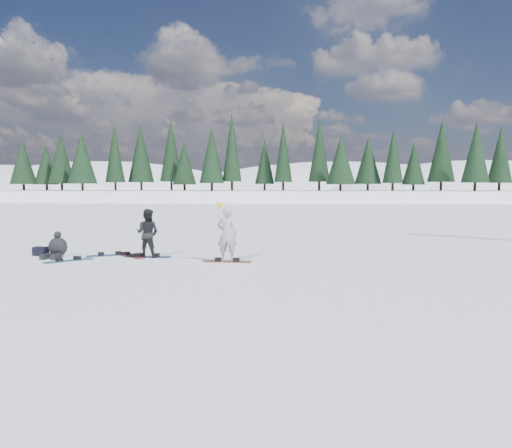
{
  "coord_description": "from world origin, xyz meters",
  "views": [
    {
      "loc": [
        3.01,
        -15.7,
        2.37
      ],
      "look_at": [
        1.7,
        0.28,
        1.1
      ],
      "focal_mm": 35.0,
      "sensor_mm": 36.0,
      "label": 1
    }
  ],
  "objects_px": {
    "snowboarder_woman": "(227,234)",
    "snowboard_loose_b": "(130,256)",
    "gear_bag": "(41,251)",
    "snowboard_loose_a": "(68,261)",
    "snowboarder_man": "(148,233)",
    "snowboard_loose_c": "(110,255)",
    "seated_rider": "(57,247)"
  },
  "relations": [
    {
      "from": "snowboarder_woman",
      "to": "snowboard_loose_b",
      "type": "relative_size",
      "value": 1.24
    },
    {
      "from": "snowboarder_woman",
      "to": "snowboard_loose_b",
      "type": "bearing_deg",
      "value": -11.63
    },
    {
      "from": "gear_bag",
      "to": "snowboard_loose_a",
      "type": "relative_size",
      "value": 0.3
    },
    {
      "from": "snowboarder_woman",
      "to": "snowboard_loose_a",
      "type": "relative_size",
      "value": 1.24
    },
    {
      "from": "snowboarder_man",
      "to": "gear_bag",
      "type": "bearing_deg",
      "value": 7.79
    },
    {
      "from": "snowboarder_woman",
      "to": "gear_bag",
      "type": "xyz_separation_m",
      "value": [
        -6.39,
        0.85,
        -0.72
      ]
    },
    {
      "from": "snowboarder_man",
      "to": "snowboard_loose_c",
      "type": "bearing_deg",
      "value": -1.9
    },
    {
      "from": "snowboarder_woman",
      "to": "gear_bag",
      "type": "relative_size",
      "value": 4.12
    },
    {
      "from": "snowboarder_woman",
      "to": "snowboard_loose_c",
      "type": "relative_size",
      "value": 1.24
    },
    {
      "from": "snowboarder_woman",
      "to": "snowboard_loose_c",
      "type": "distance_m",
      "value": 4.32
    },
    {
      "from": "gear_bag",
      "to": "snowboard_loose_c",
      "type": "xyz_separation_m",
      "value": [
        2.29,
        0.2,
        -0.14
      ]
    },
    {
      "from": "snowboarder_man",
      "to": "seated_rider",
      "type": "height_order",
      "value": "snowboarder_man"
    },
    {
      "from": "snowboarder_man",
      "to": "snowboard_loose_b",
      "type": "height_order",
      "value": "snowboarder_man"
    },
    {
      "from": "snowboarder_woman",
      "to": "seated_rider",
      "type": "height_order",
      "value": "snowboarder_woman"
    },
    {
      "from": "snowboarder_woman",
      "to": "snowboard_loose_c",
      "type": "height_order",
      "value": "snowboarder_woman"
    },
    {
      "from": "snowboarder_man",
      "to": "seated_rider",
      "type": "bearing_deg",
      "value": 12.44
    },
    {
      "from": "snowboard_loose_c",
      "to": "snowboard_loose_a",
      "type": "relative_size",
      "value": 1.0
    },
    {
      "from": "snowboard_loose_a",
      "to": "snowboarder_man",
      "type": "bearing_deg",
      "value": -20.74
    },
    {
      "from": "snowboard_loose_c",
      "to": "snowboard_loose_b",
      "type": "relative_size",
      "value": 1.0
    },
    {
      "from": "snowboard_loose_b",
      "to": "snowboarder_man",
      "type": "bearing_deg",
      "value": 30.72
    },
    {
      "from": "snowboarder_woman",
      "to": "snowboard_loose_a",
      "type": "height_order",
      "value": "snowboarder_woman"
    },
    {
      "from": "snowboard_loose_b",
      "to": "snowboard_loose_a",
      "type": "bearing_deg",
      "value": -103.61
    },
    {
      "from": "gear_bag",
      "to": "snowboard_loose_c",
      "type": "relative_size",
      "value": 0.3
    },
    {
      "from": "gear_bag",
      "to": "snowboard_loose_a",
      "type": "distance_m",
      "value": 1.82
    },
    {
      "from": "snowboarder_man",
      "to": "snowboard_loose_a",
      "type": "distance_m",
      "value": 2.56
    },
    {
      "from": "snowboarder_man",
      "to": "seated_rider",
      "type": "xyz_separation_m",
      "value": [
        -2.98,
        -0.19,
        -0.47
      ]
    },
    {
      "from": "snowboard_loose_a",
      "to": "snowboarder_woman",
      "type": "bearing_deg",
      "value": -42.58
    },
    {
      "from": "seated_rider",
      "to": "snowboard_loose_c",
      "type": "height_order",
      "value": "seated_rider"
    },
    {
      "from": "gear_bag",
      "to": "snowboard_loose_c",
      "type": "bearing_deg",
      "value": 4.91
    },
    {
      "from": "gear_bag",
      "to": "snowboard_loose_b",
      "type": "distance_m",
      "value": 3.04
    },
    {
      "from": "snowboarder_man",
      "to": "gear_bag",
      "type": "xyz_separation_m",
      "value": [
        -3.68,
        0.07,
        -0.64
      ]
    },
    {
      "from": "snowboard_loose_b",
      "to": "gear_bag",
      "type": "bearing_deg",
      "value": -138.21
    }
  ]
}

